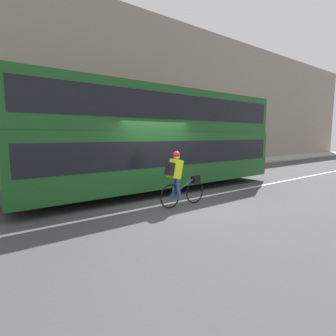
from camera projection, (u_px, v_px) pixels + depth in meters
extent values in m
plane|color=#424244|center=(170.00, 203.00, 8.01)|extent=(80.00, 80.00, 0.00)
cube|color=silver|center=(170.00, 203.00, 8.02)|extent=(50.00, 0.14, 0.01)
cube|color=#A8A399|center=(94.00, 176.00, 12.87)|extent=(60.00, 2.30, 0.13)
cube|color=gray|center=(82.00, 85.00, 13.34)|extent=(60.00, 0.30, 9.22)
cylinder|color=black|center=(215.00, 170.00, 11.91)|extent=(1.00, 0.30, 1.00)
cylinder|color=black|center=(73.00, 186.00, 8.11)|extent=(1.00, 0.30, 1.00)
cube|color=#194C1E|center=(157.00, 157.00, 9.91)|extent=(10.27, 2.58, 1.89)
cube|color=black|center=(157.00, 151.00, 9.89)|extent=(9.86, 2.60, 0.83)
cube|color=#194C1E|center=(157.00, 112.00, 9.70)|extent=(10.27, 2.47, 1.50)
cube|color=black|center=(157.00, 110.00, 9.69)|extent=(9.86, 2.49, 0.84)
torus|color=black|center=(195.00, 192.00, 8.02)|extent=(0.69, 0.04, 0.69)
torus|color=black|center=(170.00, 196.00, 7.45)|extent=(0.69, 0.04, 0.69)
cylinder|color=#2D4C8C|center=(183.00, 187.00, 7.71)|extent=(0.96, 0.03, 0.47)
cylinder|color=#2D4C8C|center=(173.00, 187.00, 7.49)|extent=(0.03, 0.03, 0.51)
cube|color=black|center=(196.00, 180.00, 7.99)|extent=(0.26, 0.16, 0.22)
cube|color=#D8EA19|center=(175.00, 169.00, 7.46)|extent=(0.37, 0.32, 0.58)
cube|color=black|center=(170.00, 169.00, 7.34)|extent=(0.21, 0.26, 0.38)
cylinder|color=#384C7A|center=(174.00, 188.00, 7.63)|extent=(0.21, 0.11, 0.62)
cylinder|color=#384C7A|center=(178.00, 189.00, 7.48)|extent=(0.19, 0.11, 0.62)
sphere|color=tan|center=(176.00, 156.00, 7.44)|extent=(0.19, 0.19, 0.19)
sphere|color=red|center=(176.00, 155.00, 7.44)|extent=(0.21, 0.21, 0.21)
cylinder|color=#59595B|center=(145.00, 150.00, 14.35)|extent=(0.07, 0.07, 2.27)
cube|color=red|center=(145.00, 134.00, 14.21)|extent=(0.36, 0.02, 0.36)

